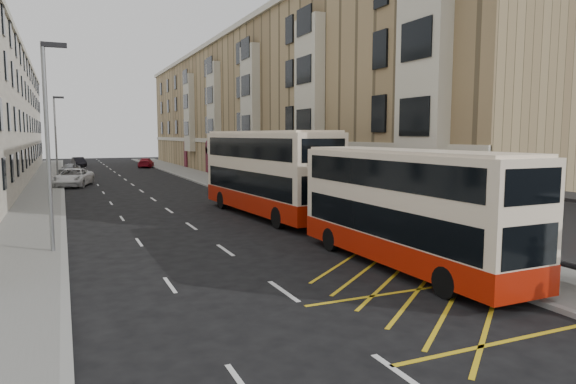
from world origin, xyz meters
name	(u,v)px	position (x,y,z in m)	size (l,w,h in m)	color
ground	(352,340)	(0.00, 0.00, 0.00)	(200.00, 200.00, 0.00)	black
pavement_right	(248,191)	(8.00, 30.00, 0.07)	(4.00, 120.00, 0.15)	slate
pavement_left	(40,200)	(-7.50, 30.00, 0.07)	(3.00, 120.00, 0.15)	slate
kerb_right	(225,192)	(6.00, 30.00, 0.07)	(0.25, 120.00, 0.15)	gray
kerb_left	(63,199)	(-6.00, 30.00, 0.07)	(0.25, 120.00, 0.15)	gray
road_markings	(126,180)	(0.00, 45.00, 0.01)	(10.00, 110.00, 0.01)	silver
terrace_right	(260,109)	(14.88, 45.38, 7.52)	(10.75, 79.00, 15.25)	tan
guard_railing	(417,236)	(6.25, 5.75, 0.86)	(0.06, 6.56, 1.01)	red
street_lamp_near	(49,136)	(-6.35, 12.00, 4.64)	(0.93, 0.18, 8.00)	gray
street_lamp_far	(56,135)	(-6.35, 42.00, 4.64)	(0.93, 0.18, 8.00)	gray
double_decker_front	(405,208)	(5.00, 4.85, 2.12)	(2.58, 10.47, 4.16)	#F5E0BF
double_decker_rear	(267,173)	(4.78, 17.55, 2.49)	(3.73, 12.42, 4.88)	#F5E0BF
pedestrian_far	(512,245)	(7.55, 2.46, 1.06)	(1.07, 0.44, 1.82)	black
white_van	(73,178)	(-5.11, 40.47, 0.80)	(2.67, 5.79, 1.61)	white
car_silver	(70,169)	(-5.20, 56.50, 0.66)	(1.55, 3.86, 1.31)	#979B9F
car_dark	(79,162)	(-3.78, 71.33, 0.70)	(1.47, 4.22, 1.39)	black
car_red	(146,163)	(4.96, 65.51, 0.66)	(1.86, 4.58, 1.33)	#A21121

